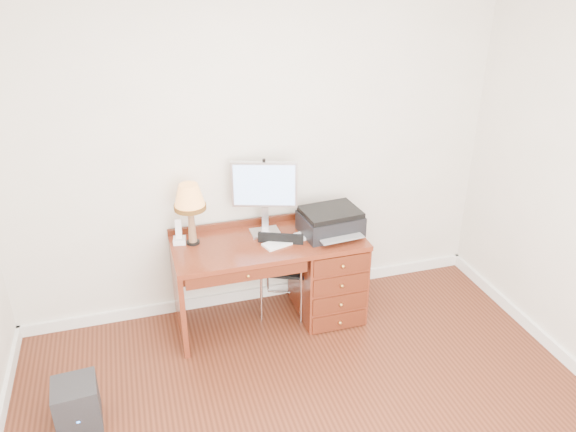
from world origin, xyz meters
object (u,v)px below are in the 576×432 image
object	(u,v)px
monitor	(263,189)
printer	(330,221)
leg_lamp	(190,201)
chair	(286,262)
desk	(307,271)
phone	(179,236)
equipment_box	(77,404)

from	to	relation	value
monitor	printer	world-z (taller)	monitor
leg_lamp	chair	distance (m)	0.95
desk	printer	world-z (taller)	printer
printer	chair	world-z (taller)	printer
phone	chair	distance (m)	0.89
phone	chair	world-z (taller)	phone
desk	printer	xyz separation A→B (m)	(0.19, -0.02, 0.44)
chair	equipment_box	size ratio (longest dim) A/B	2.58
leg_lamp	desk	bearing A→B (deg)	-7.43
monitor	equipment_box	bearing A→B (deg)	-131.17
desk	chair	world-z (taller)	chair
monitor	chair	size ratio (longest dim) A/B	0.72
printer	equipment_box	xyz separation A→B (m)	(-2.00, -0.73, -0.69)
desk	leg_lamp	bearing A→B (deg)	172.57
monitor	leg_lamp	size ratio (longest dim) A/B	1.20
monitor	phone	distance (m)	0.75
monitor	desk	bearing A→B (deg)	-8.34
phone	leg_lamp	bearing A→B (deg)	-11.24
monitor	equipment_box	distance (m)	2.00
desk	monitor	world-z (taller)	monitor
leg_lamp	equipment_box	distance (m)	1.58
monitor	chair	world-z (taller)	monitor
phone	chair	bearing A→B (deg)	0.89
equipment_box	desk	bearing A→B (deg)	18.61
leg_lamp	equipment_box	world-z (taller)	leg_lamp
printer	phone	size ratio (longest dim) A/B	2.43
desk	printer	distance (m)	0.48
leg_lamp	phone	world-z (taller)	leg_lamp
monitor	leg_lamp	distance (m)	0.58
monitor	phone	world-z (taller)	monitor
printer	equipment_box	distance (m)	2.24
equipment_box	phone	bearing A→B (deg)	43.95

